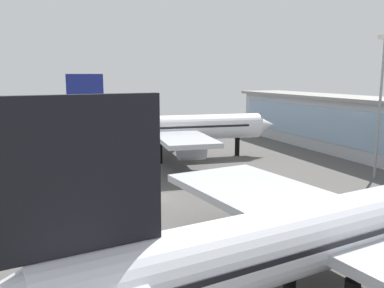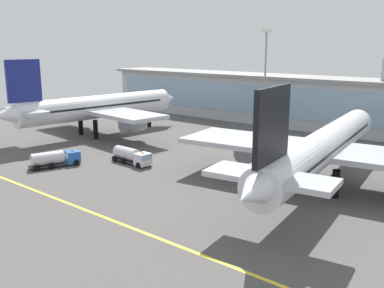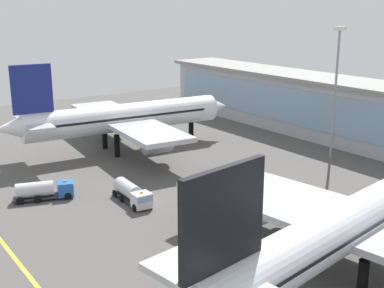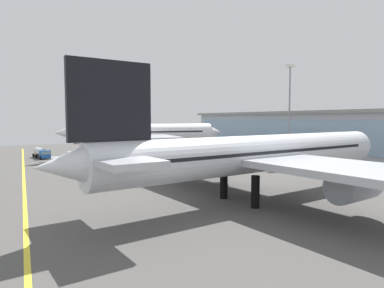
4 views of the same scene
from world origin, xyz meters
The scene contains 8 objects.
ground_plane centered at (0.00, 0.00, 0.00)m, with size 180.00×180.00×0.00m, color #514F4C.
taxiway_centreline_stripe centered at (0.00, -22.00, 0.01)m, with size 144.00×0.50×0.01m, color yellow.
terminal_building centered at (1.65, 53.40, 7.26)m, with size 120.79×14.00×18.74m.
airliner_near_left centered at (-26.30, 10.87, 6.86)m, with size 41.96×50.58×18.77m.
airliner_near_right centered at (32.64, 7.47, 6.35)m, with size 47.15×58.51×17.43m.
baggage_tug_near centered at (-9.40, -12.06, 1.51)m, with size 5.29×9.35×2.90m.
service_truck_far centered at (-0.16, -1.93, 1.51)m, with size 9.16×3.30×2.90m.
apron_light_mast_centre centered at (2.43, 40.81, 16.40)m, with size 1.80×1.80×25.33m.
Camera 2 is at (59.05, -55.24, 21.79)m, focal length 40.86 mm.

